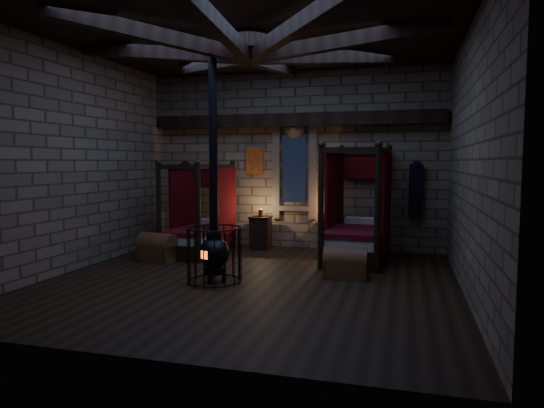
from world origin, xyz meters
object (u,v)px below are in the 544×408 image
(bed_left, at_px, (200,231))
(bed_right, at_px, (357,233))
(stove, at_px, (214,248))
(trunk_right, at_px, (345,264))
(trunk_left, at_px, (158,248))

(bed_left, distance_m, bed_right, 3.51)
(stove, bearing_deg, bed_left, 137.59)
(bed_right, bearing_deg, stove, -126.41)
(trunk_right, height_order, stove, stove)
(bed_left, xyz_separation_m, bed_right, (3.50, 0.20, 0.08))
(bed_left, xyz_separation_m, trunk_right, (3.45, -1.47, -0.25))
(bed_right, bearing_deg, trunk_left, -160.28)
(trunk_left, relative_size, trunk_right, 1.15)
(trunk_right, distance_m, stove, 2.35)
(trunk_right, relative_size, stove, 0.19)
(bed_left, distance_m, stove, 2.78)
(bed_left, xyz_separation_m, trunk_left, (-0.52, -1.01, -0.23))
(bed_right, height_order, stove, stove)
(stove, bearing_deg, trunk_left, 161.29)
(bed_right, distance_m, trunk_right, 1.70)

